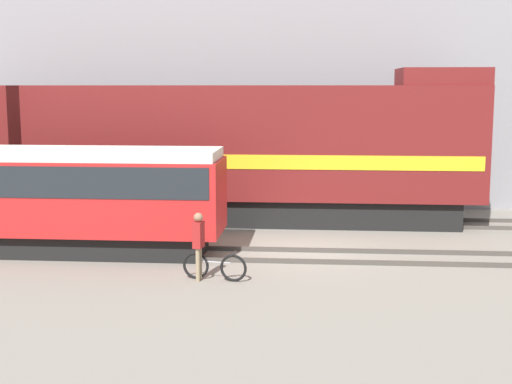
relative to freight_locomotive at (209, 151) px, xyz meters
The scene contains 8 objects.
ground_plane 6.51m from the freight_locomotive, 54.37° to the right, with size 120.00×120.00×0.00m, color gray.
track_near 6.94m from the freight_locomotive, 57.46° to the right, with size 60.00×1.50×0.14m.
track_far 4.32m from the freight_locomotive, ahead, with size 60.00×1.51×0.14m.
building_backdrop 8.54m from the freight_locomotive, 62.16° to the left, with size 47.81×6.00×13.71m.
freight_locomotive is the anchor object (origin of this frame).
streetcar 6.49m from the freight_locomotive, 122.32° to the right, with size 9.22×2.54×3.19m.
bicycle 8.51m from the freight_locomotive, 80.74° to the right, with size 1.73×0.50×0.78m.
person 8.36m from the freight_locomotive, 83.57° to the right, with size 0.28×0.39×1.80m.
Camera 1 is at (0.42, -21.16, 5.01)m, focal length 50.00 mm.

